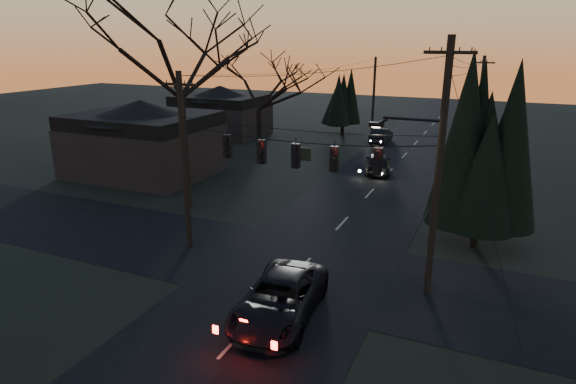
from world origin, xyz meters
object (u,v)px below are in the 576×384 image
at_px(sedan_oncoming_b, 381,136).
at_px(sedan_oncoming_a, 378,163).
at_px(utility_pole_left, 190,246).
at_px(evergreen_right, 485,153).
at_px(utility_pole_far_r, 473,152).
at_px(utility_pole_right, 426,293).
at_px(suv_near, 280,299).
at_px(bare_tree_left, 178,51).
at_px(utility_pole_far_l, 372,129).

bearing_deg(sedan_oncoming_b, sedan_oncoming_a, 101.43).
height_order(utility_pole_left, evergreen_right, evergreen_right).
relative_size(utility_pole_far_r, sedan_oncoming_b, 1.94).
distance_m(utility_pole_right, sedan_oncoming_a, 18.53).
xyz_separation_m(utility_pole_far_r, suv_near, (-4.70, -32.02, 0.77)).
xyz_separation_m(bare_tree_left, sedan_oncoming_b, (6.34, 23.71, -8.50)).
height_order(evergreen_right, suv_near, evergreen_right).
bearing_deg(utility_pole_left, sedan_oncoming_a, 73.37).
bearing_deg(bare_tree_left, utility_pole_left, -54.08).
distance_m(utility_pole_left, sedan_oncoming_b, 28.74).
height_order(utility_pole_far_r, evergreen_right, evergreen_right).
bearing_deg(utility_pole_far_l, evergreen_right, -66.90).
bearing_deg(evergreen_right, sedan_oncoming_b, 113.85).
height_order(utility_pole_right, bare_tree_left, bare_tree_left).
xyz_separation_m(evergreen_right, sedan_oncoming_a, (-7.72, 11.70, -4.01)).
bearing_deg(evergreen_right, bare_tree_left, -177.16).
height_order(utility_pole_left, sedan_oncoming_a, utility_pole_left).
relative_size(utility_pole_left, sedan_oncoming_a, 1.88).
bearing_deg(suv_near, utility_pole_left, 143.59).
bearing_deg(sedan_oncoming_b, evergreen_right, 113.17).
relative_size(evergreen_right, suv_near, 1.52).
xyz_separation_m(utility_pole_far_r, utility_pole_far_l, (-11.50, 8.00, 0.00)).
height_order(utility_pole_far_r, sedan_oncoming_a, utility_pole_far_r).
bearing_deg(evergreen_right, utility_pole_left, -156.18).
distance_m(evergreen_right, sedan_oncoming_a, 14.58).
distance_m(utility_pole_far_l, bare_tree_left, 32.65).
relative_size(utility_pole_right, sedan_oncoming_b, 2.28).
xyz_separation_m(utility_pole_far_l, suv_near, (6.80, -40.02, 0.77)).
bearing_deg(bare_tree_left, evergreen_right, 2.84).
distance_m(utility_pole_far_r, sedan_oncoming_a, 12.35).
relative_size(utility_pole_far_r, evergreen_right, 1.02).
distance_m(sedan_oncoming_a, sedan_oncoming_b, 11.44).
distance_m(utility_pole_left, utility_pole_far_r, 30.27).
relative_size(evergreen_right, sedan_oncoming_a, 1.85).
relative_size(bare_tree_left, sedan_oncoming_b, 3.01).
distance_m(utility_pole_far_r, bare_tree_left, 29.08).
relative_size(sedan_oncoming_a, sedan_oncoming_b, 1.03).
relative_size(utility_pole_far_l, suv_near, 1.45).
height_order(utility_pole_far_r, suv_near, utility_pole_far_r).
xyz_separation_m(utility_pole_right, utility_pole_far_r, (0.00, 28.00, 0.00)).
bearing_deg(utility_pole_right, sedan_oncoming_a, 109.90).
bearing_deg(utility_pole_right, evergreen_right, 76.01).
xyz_separation_m(bare_tree_left, evergreen_right, (16.46, 0.82, -4.45)).
xyz_separation_m(suv_near, sedan_oncoming_a, (-1.60, 21.43, 0.00)).
bearing_deg(evergreen_right, utility_pole_right, -103.99).
bearing_deg(sedan_oncoming_b, utility_pole_left, 83.73).
bearing_deg(utility_pole_far_l, utility_pole_left, -90.00).
bearing_deg(utility_pole_far_r, utility_pole_right, -90.00).
distance_m(utility_pole_right, evergreen_right, 7.57).
height_order(utility_pole_left, utility_pole_far_r, same).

